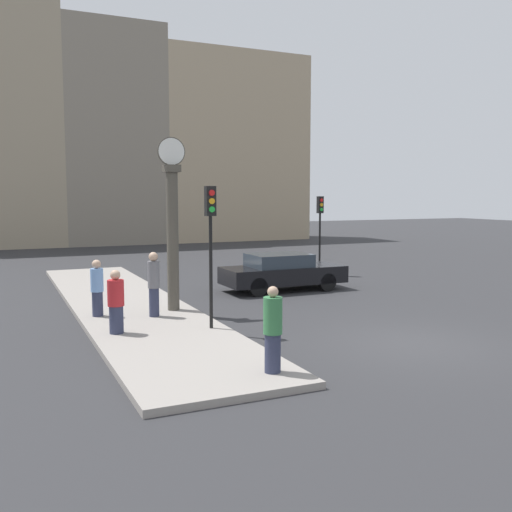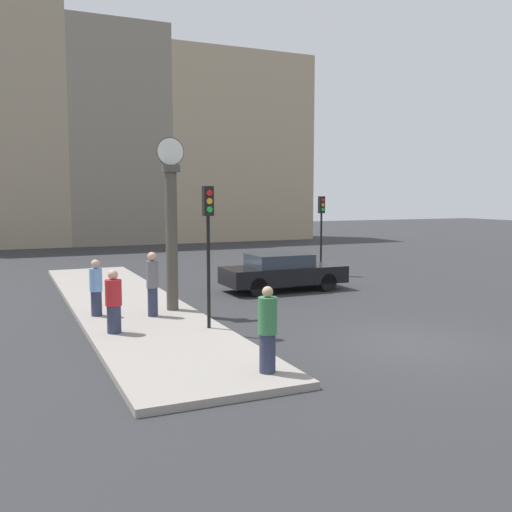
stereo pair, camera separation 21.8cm
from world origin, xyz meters
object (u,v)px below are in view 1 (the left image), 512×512
object	(u,v)px
traffic_light_near	(211,227)
pedestrian_blue_stripe	(97,288)
pedestrian_green_hoodie	(273,330)
street_clock	(172,228)
pedestrian_grey_jacket	(154,284)
pedestrian_red_top	(116,302)
traffic_light_far	(320,219)
sedan_car	(282,272)

from	to	relation	value
traffic_light_near	pedestrian_blue_stripe	size ratio (longest dim) A/B	2.26
pedestrian_blue_stripe	pedestrian_green_hoodie	xyz separation A→B (m)	(2.25, -6.79, 0.03)
street_clock	pedestrian_blue_stripe	xyz separation A→B (m)	(-2.24, 0.03, -1.67)
traffic_light_near	pedestrian_grey_jacket	world-z (taller)	traffic_light_near
pedestrian_green_hoodie	street_clock	bearing A→B (deg)	90.10
pedestrian_grey_jacket	pedestrian_red_top	bearing A→B (deg)	-130.74
street_clock	pedestrian_grey_jacket	size ratio (longest dim) A/B	2.79
pedestrian_red_top	traffic_light_far	bearing A→B (deg)	36.78
pedestrian_green_hoodie	pedestrian_blue_stripe	bearing A→B (deg)	108.34
sedan_car	traffic_light_far	world-z (taller)	traffic_light_far
pedestrian_blue_stripe	pedestrian_green_hoodie	world-z (taller)	pedestrian_green_hoodie
pedestrian_blue_stripe	pedestrian_green_hoodie	bearing A→B (deg)	-71.66
traffic_light_near	pedestrian_blue_stripe	bearing A→B (deg)	131.59
sedan_car	pedestrian_blue_stripe	size ratio (longest dim) A/B	2.85
street_clock	pedestrian_red_top	size ratio (longest dim) A/B	3.21
pedestrian_blue_stripe	pedestrian_grey_jacket	world-z (taller)	pedestrian_grey_jacket
street_clock	pedestrian_green_hoodie	distance (m)	6.96
traffic_light_near	street_clock	size ratio (longest dim) A/B	0.71
sedan_car	pedestrian_grey_jacket	xyz separation A→B (m)	(-5.80, -3.29, 0.37)
traffic_light_far	pedestrian_blue_stripe	distance (m)	12.27
pedestrian_grey_jacket	pedestrian_green_hoodie	size ratio (longest dim) A/B	1.09
pedestrian_grey_jacket	sedan_car	bearing A→B (deg)	29.52
pedestrian_grey_jacket	traffic_light_far	bearing A→B (deg)	34.46
pedestrian_green_hoodie	pedestrian_red_top	bearing A→B (deg)	115.72
pedestrian_blue_stripe	pedestrian_red_top	world-z (taller)	pedestrian_blue_stripe
pedestrian_green_hoodie	pedestrian_red_top	size ratio (longest dim) A/B	1.06
street_clock	pedestrian_green_hoodie	world-z (taller)	street_clock
traffic_light_near	pedestrian_grey_jacket	distance (m)	2.84
street_clock	pedestrian_red_top	world-z (taller)	street_clock
traffic_light_far	pedestrian_green_hoodie	bearing A→B (deg)	-124.35
street_clock	pedestrian_blue_stripe	size ratio (longest dim) A/B	3.17
street_clock	pedestrian_grey_jacket	bearing A→B (deg)	-138.62
traffic_light_far	pedestrian_grey_jacket	bearing A→B (deg)	-145.54
street_clock	pedestrian_red_top	distance (m)	3.56
sedan_car	pedestrian_green_hoodie	distance (m)	10.63
sedan_car	pedestrian_blue_stripe	distance (m)	7.72
sedan_car	pedestrian_blue_stripe	bearing A→B (deg)	-160.48
traffic_light_near	street_clock	xyz separation A→B (m)	(-0.21, 2.73, -0.15)
pedestrian_red_top	street_clock	bearing A→B (deg)	46.67
pedestrian_blue_stripe	pedestrian_grey_jacket	size ratio (longest dim) A/B	0.88
sedan_car	traffic_light_near	distance (m)	7.48
pedestrian_blue_stripe	pedestrian_red_top	distance (m)	2.31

